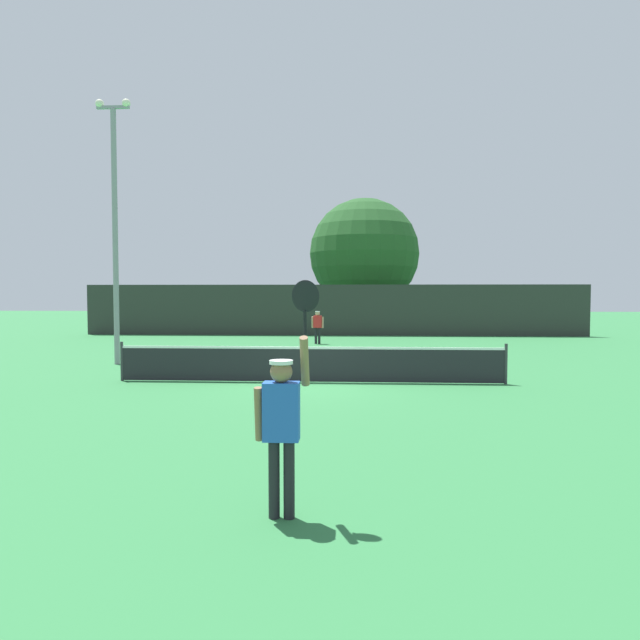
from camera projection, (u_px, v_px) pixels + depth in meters
The scene contains 11 objects.
ground_plane at pixel (310, 382), 15.15m from camera, with size 120.00×120.00×0.00m, color #2D723D.
tennis_net at pixel (310, 363), 15.13m from camera, with size 10.40×0.08×1.07m.
perimeter_fence at pixel (332, 310), 32.00m from camera, with size 28.49×0.12×2.88m, color #2D332D.
player_serving at pixel (283, 414), 5.97m from camera, with size 0.68×0.40×2.54m.
player_receiving at pixel (318, 324), 26.68m from camera, with size 0.57×0.23×1.55m.
tennis_ball at pixel (339, 368), 17.74m from camera, with size 0.07×0.07×0.07m, color #CCE033.
light_pole at pixel (115, 216), 18.84m from camera, with size 1.18×0.28×8.81m.
large_tree at pixel (364, 254), 37.32m from camera, with size 7.23×7.23×8.64m.
parked_car_near at pixel (282, 318), 37.47m from camera, with size 2.16×4.31×1.69m.
parked_car_mid at pixel (360, 316), 39.77m from camera, with size 2.06×4.27×1.69m.
parked_car_far at pixel (426, 318), 37.62m from camera, with size 2.41×4.40×1.69m.
Camera 1 is at (1.13, -15.01, 2.39)m, focal length 31.73 mm.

